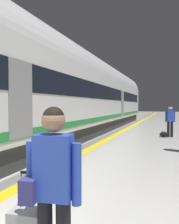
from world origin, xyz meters
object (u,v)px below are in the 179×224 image
(high_speed_train, at_px, (67,91))
(traveller_foreground, at_px, (52,184))
(passenger_near, at_px, (170,119))
(duffel_bag_near, at_px, (164,134))

(high_speed_train, height_order, traveller_foreground, high_speed_train)
(high_speed_train, distance_m, traveller_foreground, 9.14)
(traveller_foreground, bearing_deg, high_speed_train, 116.46)
(high_speed_train, relative_size, passenger_near, 20.27)
(high_speed_train, bearing_deg, traveller_foreground, -63.54)
(traveller_foreground, relative_size, passenger_near, 1.00)
(traveller_foreground, distance_m, duffel_bag_near, 10.39)
(high_speed_train, xyz_separation_m, traveller_foreground, (4.02, -8.07, -1.50))
(duffel_bag_near, bearing_deg, high_speed_train, -154.44)
(passenger_near, height_order, duffel_bag_near, passenger_near)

